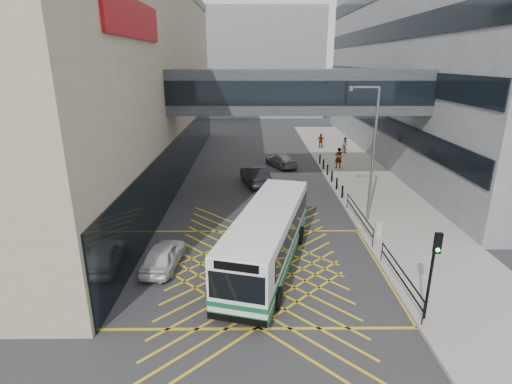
{
  "coord_description": "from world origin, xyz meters",
  "views": [
    {
      "loc": [
        -0.18,
        -17.09,
        9.59
      ],
      "look_at": [
        0.0,
        4.0,
        2.6
      ],
      "focal_mm": 28.0,
      "sensor_mm": 36.0,
      "label": 1
    }
  ],
  "objects_px": {
    "litter_bin": "(379,229)",
    "pedestrian_a": "(338,158)",
    "car_dark": "(255,175)",
    "traffic_light": "(433,264)",
    "car_white": "(164,255)",
    "pedestrian_b": "(345,145)",
    "street_lamp": "(371,147)",
    "car_silver": "(281,160)",
    "bus": "(268,236)",
    "pedestrian_c": "(321,141)"
  },
  "relations": [
    {
      "from": "litter_bin",
      "to": "pedestrian_a",
      "type": "bearing_deg",
      "value": 87.19
    },
    {
      "from": "car_dark",
      "to": "traffic_light",
      "type": "xyz_separation_m",
      "value": [
        6.36,
        -18.08,
        1.8
      ]
    },
    {
      "from": "car_white",
      "to": "traffic_light",
      "type": "relative_size",
      "value": 1.09
    },
    {
      "from": "car_white",
      "to": "car_dark",
      "type": "height_order",
      "value": "car_dark"
    },
    {
      "from": "pedestrian_a",
      "to": "pedestrian_b",
      "type": "xyz_separation_m",
      "value": [
        2.0,
        6.16,
        -0.1
      ]
    },
    {
      "from": "car_dark",
      "to": "street_lamp",
      "type": "xyz_separation_m",
      "value": [
        6.74,
        -7.98,
        4.0
      ]
    },
    {
      "from": "car_silver",
      "to": "litter_bin",
      "type": "relative_size",
      "value": 5.11
    },
    {
      "from": "car_dark",
      "to": "traffic_light",
      "type": "distance_m",
      "value": 19.25
    },
    {
      "from": "car_silver",
      "to": "pedestrian_a",
      "type": "xyz_separation_m",
      "value": [
        5.15,
        -1.13,
        0.46
      ]
    },
    {
      "from": "car_silver",
      "to": "pedestrian_b",
      "type": "distance_m",
      "value": 8.75
    },
    {
      "from": "street_lamp",
      "to": "pedestrian_a",
      "type": "relative_size",
      "value": 4.27
    },
    {
      "from": "litter_bin",
      "to": "pedestrian_b",
      "type": "xyz_separation_m",
      "value": [
        2.73,
        20.99,
        0.45
      ]
    },
    {
      "from": "street_lamp",
      "to": "car_white",
      "type": "bearing_deg",
      "value": -154.27
    },
    {
      "from": "pedestrian_a",
      "to": "pedestrian_b",
      "type": "relative_size",
      "value": 1.11
    },
    {
      "from": "car_dark",
      "to": "pedestrian_b",
      "type": "bearing_deg",
      "value": -146.18
    },
    {
      "from": "bus",
      "to": "car_dark",
      "type": "xyz_separation_m",
      "value": [
        -0.54,
        13.37,
        -0.8
      ]
    },
    {
      "from": "bus",
      "to": "pedestrian_b",
      "type": "xyz_separation_m",
      "value": [
        9.09,
        24.03,
        -0.54
      ]
    },
    {
      "from": "bus",
      "to": "litter_bin",
      "type": "relative_size",
      "value": 13.21
    },
    {
      "from": "car_silver",
      "to": "pedestrian_c",
      "type": "height_order",
      "value": "pedestrian_c"
    },
    {
      "from": "car_silver",
      "to": "pedestrian_b",
      "type": "bearing_deg",
      "value": -169.39
    },
    {
      "from": "bus",
      "to": "pedestrian_a",
      "type": "height_order",
      "value": "bus"
    },
    {
      "from": "litter_bin",
      "to": "pedestrian_b",
      "type": "height_order",
      "value": "pedestrian_b"
    },
    {
      "from": "bus",
      "to": "pedestrian_b",
      "type": "distance_m",
      "value": 25.69
    },
    {
      "from": "street_lamp",
      "to": "pedestrian_b",
      "type": "bearing_deg",
      "value": 80.51
    },
    {
      "from": "bus",
      "to": "pedestrian_c",
      "type": "xyz_separation_m",
      "value": [
        6.94,
        26.71,
        -0.59
      ]
    },
    {
      "from": "traffic_light",
      "to": "litter_bin",
      "type": "height_order",
      "value": "traffic_light"
    },
    {
      "from": "bus",
      "to": "street_lamp",
      "type": "relative_size",
      "value": 1.31
    },
    {
      "from": "car_white",
      "to": "bus",
      "type": "bearing_deg",
      "value": -172.48
    },
    {
      "from": "car_silver",
      "to": "traffic_light",
      "type": "relative_size",
      "value": 1.12
    },
    {
      "from": "bus",
      "to": "traffic_light",
      "type": "xyz_separation_m",
      "value": [
        5.82,
        -4.7,
        1.0
      ]
    },
    {
      "from": "car_silver",
      "to": "pedestrian_c",
      "type": "relative_size",
      "value": 2.56
    },
    {
      "from": "car_silver",
      "to": "street_lamp",
      "type": "height_order",
      "value": "street_lamp"
    },
    {
      "from": "litter_bin",
      "to": "pedestrian_c",
      "type": "distance_m",
      "value": 23.69
    },
    {
      "from": "bus",
      "to": "pedestrian_c",
      "type": "relative_size",
      "value": 6.61
    },
    {
      "from": "car_silver",
      "to": "pedestrian_a",
      "type": "height_order",
      "value": "pedestrian_a"
    },
    {
      "from": "car_silver",
      "to": "traffic_light",
      "type": "bearing_deg",
      "value": 74.79
    },
    {
      "from": "car_silver",
      "to": "street_lamp",
      "type": "xyz_separation_m",
      "value": [
        4.26,
        -13.6,
        4.11
      ]
    },
    {
      "from": "pedestrian_b",
      "to": "pedestrian_c",
      "type": "relative_size",
      "value": 1.06
    },
    {
      "from": "car_dark",
      "to": "pedestrian_b",
      "type": "height_order",
      "value": "pedestrian_b"
    },
    {
      "from": "car_dark",
      "to": "pedestrian_b",
      "type": "relative_size",
      "value": 2.82
    },
    {
      "from": "car_dark",
      "to": "car_silver",
      "type": "height_order",
      "value": "car_dark"
    },
    {
      "from": "car_white",
      "to": "car_silver",
      "type": "distance_m",
      "value": 20.43
    },
    {
      "from": "car_white",
      "to": "car_dark",
      "type": "relative_size",
      "value": 0.84
    },
    {
      "from": "car_white",
      "to": "litter_bin",
      "type": "relative_size",
      "value": 4.99
    },
    {
      "from": "car_white",
      "to": "car_dark",
      "type": "xyz_separation_m",
      "value": [
        4.52,
        13.57,
        0.11
      ]
    },
    {
      "from": "car_dark",
      "to": "litter_bin",
      "type": "relative_size",
      "value": 5.95
    },
    {
      "from": "street_lamp",
      "to": "pedestrian_b",
      "type": "height_order",
      "value": "street_lamp"
    },
    {
      "from": "bus",
      "to": "pedestrian_c",
      "type": "bearing_deg",
      "value": 90.29
    },
    {
      "from": "car_silver",
      "to": "pedestrian_b",
      "type": "relative_size",
      "value": 2.42
    },
    {
      "from": "car_dark",
      "to": "pedestrian_c",
      "type": "xyz_separation_m",
      "value": [
        7.48,
        13.34,
        0.21
      ]
    }
  ]
}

